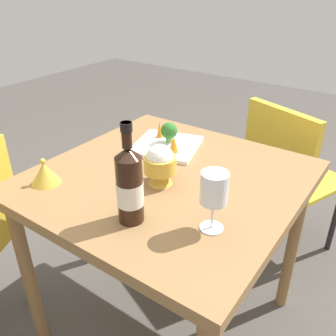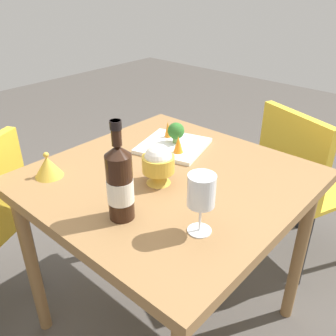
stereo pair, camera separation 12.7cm
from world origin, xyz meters
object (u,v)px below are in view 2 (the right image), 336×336
wine_bottle (120,182)px  wine_glass (201,192)px  rice_bowl_lid (48,166)px  chair_near_window (300,175)px  carrot_garnish_right (178,144)px  broccoli_floret (176,131)px  serving_plate (173,146)px  carrot_garnish_left (168,129)px  rice_bowl (158,164)px

wine_bottle → wine_glass: 0.23m
rice_bowl_lid → chair_near_window: bearing=62.4°
wine_bottle → carrot_garnish_right: wine_bottle is taller
broccoli_floret → serving_plate: bearing=-86.8°
chair_near_window → wine_bottle: size_ratio=2.81×
carrot_garnish_left → carrot_garnish_right: (0.13, -0.08, -0.00)m
chair_near_window → carrot_garnish_left: chair_near_window is taller
carrot_garnish_left → serving_plate: bearing=-31.6°
wine_glass → broccoli_floret: 0.56m
chair_near_window → wine_glass: bearing=-64.8°
rice_bowl_lid → carrot_garnish_right: size_ratio=1.48×
wine_bottle → serving_plate: size_ratio=0.98×
chair_near_window → broccoli_floret: size_ratio=9.91×
chair_near_window → serving_plate: chair_near_window is taller
wine_glass → serving_plate: size_ratio=0.58×
serving_plate → broccoli_floret: broccoli_floret is taller
rice_bowl_lid → carrot_garnish_right: rice_bowl_lid is taller
serving_plate → rice_bowl: bearing=-59.1°
chair_near_window → carrot_garnish_left: (-0.41, -0.49, 0.27)m
chair_near_window → wine_glass: size_ratio=4.75×
wine_glass → carrot_garnish_right: 0.48m
broccoli_floret → carrot_garnish_right: broccoli_floret is taller
rice_bowl_lid → carrot_garnish_right: bearing=60.6°
rice_bowl_lid → serving_plate: bearing=69.7°
wine_bottle → carrot_garnish_left: bearing=117.9°
serving_plate → carrot_garnish_left: (-0.07, 0.04, 0.04)m
wine_bottle → wine_glass: size_ratio=1.69×
wine_glass → rice_bowl_lid: bearing=-169.7°
serving_plate → broccoli_floret: (-0.00, 0.02, 0.06)m
carrot_garnish_left → rice_bowl: bearing=-53.4°
chair_near_window → carrot_garnish_left: size_ratio=12.37×
rice_bowl → serving_plate: size_ratio=0.46×
wine_bottle → rice_bowl_lid: wine_bottle is taller
serving_plate → rice_bowl_lid: bearing=-110.3°
broccoli_floret → carrot_garnish_right: size_ratio=1.27×
rice_bowl_lid → wine_glass: bearing=10.3°
broccoli_floret → rice_bowl_lid: bearing=-109.5°
wine_bottle → rice_bowl: (-0.05, 0.21, -0.04)m
chair_near_window → wine_bottle: wine_bottle is taller
wine_bottle → rice_bowl_lid: 0.38m
chair_near_window → wine_glass: 0.96m
serving_plate → wine_glass: bearing=-41.4°
rice_bowl → rice_bowl_lid: size_ratio=1.42×
wine_bottle → rice_bowl: wine_bottle is taller
rice_bowl → serving_plate: rice_bowl is taller
wine_glass → broccoli_floret: size_ratio=2.09×
chair_near_window → rice_bowl: 0.86m
wine_bottle → rice_bowl_lid: size_ratio=3.03×
broccoli_floret → chair_near_window: bearing=55.7°
broccoli_floret → carrot_garnish_left: broccoli_floret is taller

